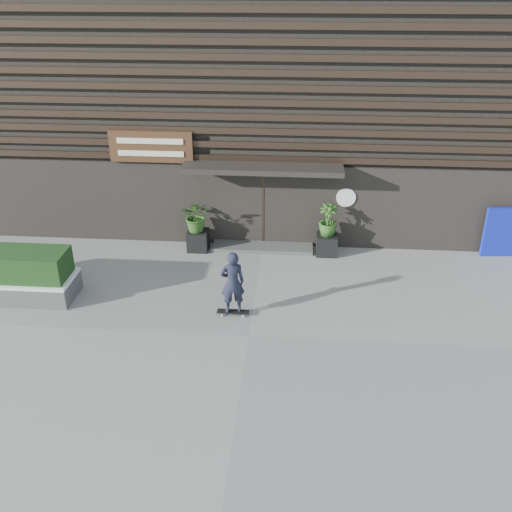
# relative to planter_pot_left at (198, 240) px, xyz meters

# --- Properties ---
(ground) EXTENTS (80.00, 80.00, 0.00)m
(ground) POSITION_rel_planter_pot_left_xyz_m (1.90, -4.40, -0.30)
(ground) COLOR gray
(ground) RESTS_ON ground
(entrance_step) EXTENTS (3.00, 0.80, 0.12)m
(entrance_step) POSITION_rel_planter_pot_left_xyz_m (1.90, 0.20, -0.24)
(entrance_step) COLOR #464543
(entrance_step) RESTS_ON ground
(planter_pot_left) EXTENTS (0.60, 0.60, 0.60)m
(planter_pot_left) POSITION_rel_planter_pot_left_xyz_m (0.00, 0.00, 0.00)
(planter_pot_left) COLOR black
(planter_pot_left) RESTS_ON ground
(bamboo_left) EXTENTS (0.86, 0.75, 0.96)m
(bamboo_left) POSITION_rel_planter_pot_left_xyz_m (0.00, 0.00, 0.78)
(bamboo_left) COLOR #2D591E
(bamboo_left) RESTS_ON planter_pot_left
(planter_pot_right) EXTENTS (0.60, 0.60, 0.60)m
(planter_pot_right) POSITION_rel_planter_pot_left_xyz_m (3.80, 0.00, 0.00)
(planter_pot_right) COLOR black
(planter_pot_right) RESTS_ON ground
(bamboo_right) EXTENTS (0.54, 0.54, 0.96)m
(bamboo_right) POSITION_rel_planter_pot_left_xyz_m (3.80, 0.00, 0.78)
(bamboo_right) COLOR #2D591E
(bamboo_right) RESTS_ON planter_pot_right
(raised_bed) EXTENTS (3.50, 1.20, 0.50)m
(raised_bed) POSITION_rel_planter_pot_left_xyz_m (-4.43, -3.05, -0.05)
(raised_bed) COLOR #494946
(raised_bed) RESTS_ON ground
(snow_layer) EXTENTS (3.50, 1.20, 0.08)m
(snow_layer) POSITION_rel_planter_pot_left_xyz_m (-4.43, -3.05, 0.24)
(snow_layer) COLOR white
(snow_layer) RESTS_ON raised_bed
(hedge) EXTENTS (3.30, 1.00, 0.70)m
(hedge) POSITION_rel_planter_pot_left_xyz_m (-4.43, -3.05, 0.63)
(hedge) COLOR #153513
(hedge) RESTS_ON snow_layer
(blue_tarp) EXTENTS (1.61, 0.27, 1.51)m
(blue_tarp) POSITION_rel_planter_pot_left_xyz_m (9.08, 0.30, 0.45)
(blue_tarp) COLOR #0D1BB2
(blue_tarp) RESTS_ON ground
(building) EXTENTS (18.00, 11.00, 8.00)m
(building) POSITION_rel_planter_pot_left_xyz_m (1.90, 5.56, 3.69)
(building) COLOR black
(building) RESTS_ON ground
(skateboarder) EXTENTS (0.78, 0.52, 1.70)m
(skateboarder) POSITION_rel_planter_pot_left_xyz_m (1.44, -3.52, 0.59)
(skateboarder) COLOR black
(skateboarder) RESTS_ON ground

